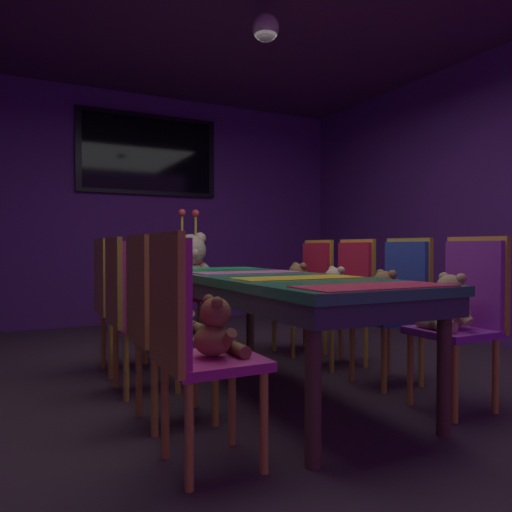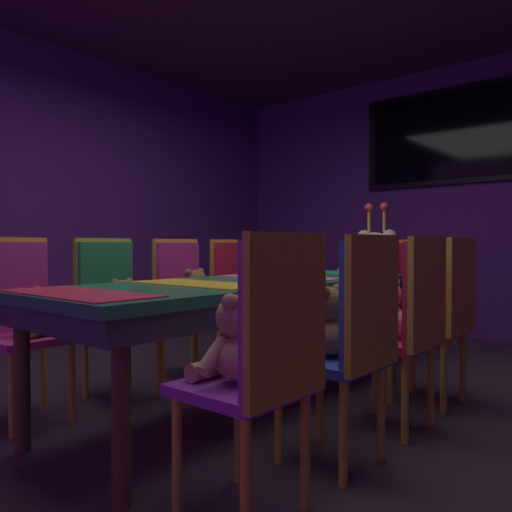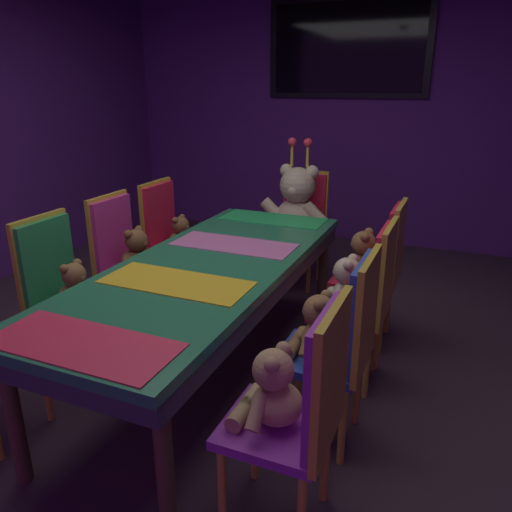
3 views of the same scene
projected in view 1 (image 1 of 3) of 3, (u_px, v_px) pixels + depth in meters
The scene contains 23 objects.
ground_plane at pixel (270, 388), 3.17m from camera, with size 7.90×7.90×0.00m, color #3F2D38.
wall_back at pixel (147, 208), 6.00m from camera, with size 5.20×0.12×2.80m, color #59267F.
banquet_table at pixel (270, 288), 3.16m from camera, with size 0.90×2.40×0.75m.
chair_left_0 at pixel (185, 327), 1.98m from camera, with size 0.42×0.41×0.98m.
teddy_left_0 at pixel (217, 331), 2.05m from camera, with size 0.21×0.28×0.26m.
chair_left_1 at pixel (153, 310), 2.51m from camera, with size 0.42×0.41×0.98m.
teddy_left_1 at pixel (180, 312), 2.57m from camera, with size 0.23×0.29×0.28m.
chair_left_2 at pixel (126, 299), 3.05m from camera, with size 0.42×0.41×0.98m.
teddy_left_2 at pixel (149, 298), 3.11m from camera, with size 0.26×0.34×0.32m.
chair_left_3 at pixel (112, 292), 3.55m from camera, with size 0.42×0.41×0.98m.
teddy_left_3 at pixel (131, 294), 3.61m from camera, with size 0.22×0.29×0.27m.
chair_right_0 at pixel (467, 303), 2.81m from camera, with size 0.42×0.41×0.98m.
teddy_right_0 at pixel (449, 305), 2.74m from camera, with size 0.26×0.34×0.32m.
chair_right_1 at pixel (400, 295), 3.32m from camera, with size 0.42×0.41×0.98m.
teddy_right_1 at pixel (384, 296), 3.25m from camera, with size 0.26×0.33×0.31m.
chair_right_2 at pixel (349, 289), 3.82m from camera, with size 0.42×0.41×0.98m.
teddy_right_2 at pixel (334, 290), 3.75m from camera, with size 0.26×0.33×0.31m.
chair_right_3 at pixel (311, 284), 4.28m from camera, with size 0.42×0.41×0.98m.
teddy_right_3 at pixel (297, 284), 4.22m from camera, with size 0.27×0.35×0.33m.
throne_chair at pixel (185, 281), 4.71m from camera, with size 0.41×0.42×0.98m.
king_teddy_bear at pixel (190, 268), 4.56m from camera, with size 0.64×0.50×0.82m.
wall_tv at pixel (149, 155), 5.90m from camera, with size 1.69×0.06×0.98m.
pendant_light at pixel (266, 28), 3.59m from camera, with size 0.20×0.20×0.20m, color white.
Camera 1 is at (-1.51, -2.77, 0.93)m, focal length 34.04 mm.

